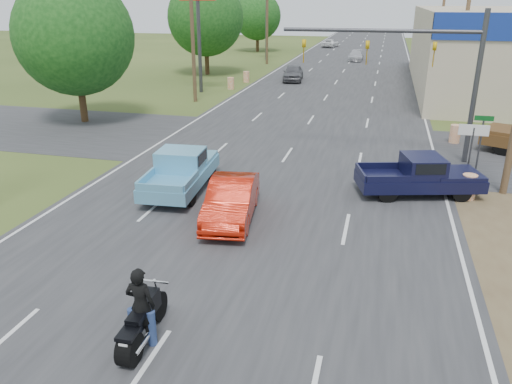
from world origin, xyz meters
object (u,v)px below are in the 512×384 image
(blue_pickup, at_px, (182,169))
(distant_car_white, at_px, (330,43))
(red_convertible, at_px, (231,200))
(distant_car_grey, at_px, (293,73))
(navy_pickup, at_px, (422,175))
(distant_car_silver, at_px, (356,56))
(motorcycle, at_px, (141,325))
(rider, at_px, (141,309))

(blue_pickup, height_order, distant_car_white, blue_pickup)
(red_convertible, distance_m, distant_car_grey, 32.21)
(navy_pickup, bearing_deg, distant_car_silver, 171.24)
(navy_pickup, height_order, distant_car_grey, navy_pickup)
(red_convertible, relative_size, distant_car_grey, 1.00)
(blue_pickup, relative_size, navy_pickup, 1.02)
(navy_pickup, xyz_separation_m, distant_car_white, (-10.80, 63.70, -0.22))
(motorcycle, relative_size, blue_pickup, 0.45)
(red_convertible, height_order, navy_pickup, navy_pickup)
(distant_car_silver, relative_size, distant_car_white, 1.01)
(motorcycle, distance_m, blue_pickup, 10.03)
(distant_car_white, bearing_deg, red_convertible, 103.14)
(navy_pickup, bearing_deg, motorcycle, -45.81)
(distant_car_white, bearing_deg, rider, 102.86)
(blue_pickup, distance_m, navy_pickup, 9.70)
(rider, relative_size, navy_pickup, 0.36)
(rider, xyz_separation_m, distant_car_grey, (-3.70, 39.11, -0.17))
(red_convertible, distance_m, rider, 7.10)
(blue_pickup, xyz_separation_m, distant_car_silver, (3.93, 47.77, -0.23))
(motorcycle, height_order, distant_car_white, motorcycle)
(distant_car_silver, bearing_deg, motorcycle, -90.86)
(navy_pickup, relative_size, distant_car_grey, 1.17)
(motorcycle, bearing_deg, distant_car_silver, 87.09)
(red_convertible, distance_m, motorcycle, 7.17)
(blue_pickup, distance_m, distant_car_silver, 47.93)
(motorcycle, distance_m, distant_car_white, 75.22)
(distant_car_grey, bearing_deg, distant_car_silver, 68.95)
(rider, height_order, blue_pickup, rider)
(blue_pickup, height_order, navy_pickup, blue_pickup)
(distant_car_grey, distance_m, distant_car_silver, 18.78)
(rider, height_order, distant_car_silver, rider)
(rider, xyz_separation_m, distant_car_silver, (1.01, 57.29, -0.30))
(distant_car_silver, bearing_deg, distant_car_white, 106.51)
(red_convertible, xyz_separation_m, distant_car_grey, (-3.63, 32.01, 0.03))
(distant_car_grey, xyz_separation_m, distant_car_silver, (4.71, 18.18, -0.13))
(navy_pickup, distance_m, distant_car_silver, 46.30)
(rider, relative_size, distant_car_white, 0.44)
(motorcycle, height_order, blue_pickup, blue_pickup)
(red_convertible, relative_size, blue_pickup, 0.84)
(distant_car_grey, relative_size, distant_car_silver, 1.03)
(red_convertible, bearing_deg, distant_car_grey, 88.55)
(navy_pickup, xyz_separation_m, distant_car_silver, (-5.60, 45.96, -0.18))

